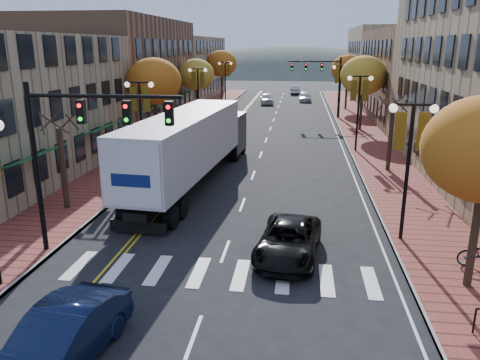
% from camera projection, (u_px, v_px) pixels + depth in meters
% --- Properties ---
extents(ground, '(200.00, 200.00, 0.00)m').
position_uv_depth(ground, '(207.00, 301.00, 15.80)').
color(ground, black).
rests_on(ground, ground).
extents(sidewalk_left, '(4.00, 85.00, 0.15)m').
position_uv_depth(sidewalk_left, '(182.00, 129.00, 47.83)').
color(sidewalk_left, brown).
rests_on(sidewalk_left, ground).
extents(sidewalk_right, '(4.00, 85.00, 0.15)m').
position_uv_depth(sidewalk_right, '(361.00, 133.00, 45.67)').
color(sidewalk_right, brown).
rests_on(sidewalk_right, ground).
extents(building_left_mid, '(12.00, 24.00, 11.00)m').
position_uv_depth(building_left_mid, '(116.00, 72.00, 50.62)').
color(building_left_mid, brown).
rests_on(building_left_mid, ground).
extents(building_left_far, '(12.00, 26.00, 9.50)m').
position_uv_depth(building_left_far, '(175.00, 68.00, 74.65)').
color(building_left_far, '#9E8966').
rests_on(building_left_far, ground).
extents(building_right_mid, '(15.00, 24.00, 10.00)m').
position_uv_depth(building_right_mid, '(441.00, 76.00, 52.21)').
color(building_right_mid, brown).
rests_on(building_right_mid, ground).
extents(building_right_far, '(15.00, 20.00, 11.00)m').
position_uv_depth(building_right_far, '(401.00, 64.00, 73.03)').
color(building_right_far, '#9E8966').
rests_on(building_right_far, ground).
extents(tree_left_a, '(0.28, 0.28, 4.20)m').
position_uv_depth(tree_left_a, '(63.00, 169.00, 23.88)').
color(tree_left_a, '#382619').
rests_on(tree_left_a, sidewalk_left).
extents(tree_left_b, '(4.48, 4.48, 7.21)m').
position_uv_depth(tree_left_b, '(154.00, 81.00, 38.24)').
color(tree_left_b, '#382619').
rests_on(tree_left_b, sidewalk_left).
extents(tree_left_c, '(4.16, 4.16, 6.69)m').
position_uv_depth(tree_left_c, '(196.00, 74.00, 53.59)').
color(tree_left_c, '#382619').
rests_on(tree_left_c, sidewalk_left).
extents(tree_left_d, '(4.61, 4.61, 7.42)m').
position_uv_depth(tree_left_d, '(222.00, 64.00, 70.59)').
color(tree_left_d, '#382619').
rests_on(tree_left_d, sidewalk_left).
extents(tree_right_b, '(0.28, 0.28, 4.20)m').
position_uv_depth(tree_right_b, '(390.00, 139.00, 31.25)').
color(tree_right_b, '#382619').
rests_on(tree_right_b, sidewalk_right).
extents(tree_right_c, '(4.48, 4.48, 7.21)m').
position_uv_depth(tree_right_c, '(363.00, 76.00, 45.60)').
color(tree_right_c, '#382619').
rests_on(tree_right_c, sidewalk_right).
extents(tree_right_d, '(4.35, 4.35, 7.00)m').
position_uv_depth(tree_right_d, '(348.00, 69.00, 60.89)').
color(tree_right_d, '#382619').
rests_on(tree_right_d, sidewalk_right).
extents(lamp_left_b, '(1.96, 0.36, 6.05)m').
position_uv_depth(lamp_left_b, '(140.00, 109.00, 30.75)').
color(lamp_left_b, black).
rests_on(lamp_left_b, ground).
extents(lamp_left_c, '(1.96, 0.36, 6.05)m').
position_uv_depth(lamp_left_c, '(198.00, 86.00, 47.91)').
color(lamp_left_c, black).
rests_on(lamp_left_c, ground).
extents(lamp_left_d, '(1.96, 0.36, 6.05)m').
position_uv_depth(lamp_left_d, '(225.00, 75.00, 65.06)').
color(lamp_left_d, black).
rests_on(lamp_left_d, ground).
extents(lamp_right_a, '(1.96, 0.36, 6.05)m').
position_uv_depth(lamp_right_a, '(410.00, 146.00, 19.42)').
color(lamp_right_a, black).
rests_on(lamp_right_a, ground).
extents(lamp_right_b, '(1.96, 0.36, 6.05)m').
position_uv_depth(lamp_right_b, '(359.00, 98.00, 36.57)').
color(lamp_right_b, black).
rests_on(lamp_right_b, ground).
extents(lamp_right_c, '(1.96, 0.36, 6.05)m').
position_uv_depth(lamp_right_c, '(341.00, 81.00, 53.73)').
color(lamp_right_c, black).
rests_on(lamp_right_c, ground).
extents(traffic_mast_near, '(6.10, 0.35, 7.00)m').
position_uv_depth(traffic_mast_near, '(79.00, 137.00, 17.94)').
color(traffic_mast_near, black).
rests_on(traffic_mast_near, ground).
extents(traffic_mast_far, '(6.10, 0.34, 7.00)m').
position_uv_depth(traffic_mast_far, '(323.00, 76.00, 53.79)').
color(traffic_mast_far, black).
rests_on(traffic_mast_far, ground).
extents(semi_truck, '(4.45, 18.31, 4.53)m').
position_uv_depth(semi_truck, '(194.00, 142.00, 28.46)').
color(semi_truck, black).
rests_on(semi_truck, ground).
extents(navy_sedan, '(2.33, 5.13, 1.63)m').
position_uv_depth(navy_sedan, '(61.00, 340.00, 12.39)').
color(navy_sedan, black).
rests_on(navy_sedan, ground).
extents(black_suv, '(2.90, 5.32, 1.41)m').
position_uv_depth(black_suv, '(289.00, 240.00, 18.95)').
color(black_suv, black).
rests_on(black_suv, ground).
extents(car_far_white, '(2.27, 4.77, 1.58)m').
position_uv_depth(car_far_white, '(267.00, 99.00, 68.14)').
color(car_far_white, white).
rests_on(car_far_white, ground).
extents(car_far_silver, '(1.84, 4.40, 1.27)m').
position_uv_depth(car_far_silver, '(305.00, 97.00, 71.10)').
color(car_far_silver, '#B2B4BB').
rests_on(car_far_silver, ground).
extents(car_far_oncoming, '(1.58, 4.50, 1.48)m').
position_uv_depth(car_far_oncoming, '(295.00, 90.00, 81.82)').
color(car_far_oncoming, '#B7B7BF').
rests_on(car_far_oncoming, ground).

